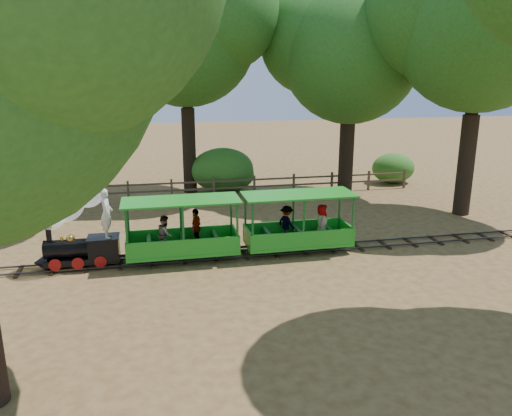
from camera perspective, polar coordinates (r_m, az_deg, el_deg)
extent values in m
plane|color=#9E7644|center=(16.85, 2.06, -5.17)|extent=(90.00, 90.00, 0.00)
cube|color=#3F3D3A|center=(16.55, 2.31, -5.28)|extent=(22.00, 0.05, 0.05)
cube|color=#3F3D3A|center=(17.10, 1.82, -4.59)|extent=(22.00, 0.05, 0.05)
cube|color=#382314|center=(16.84, 2.06, -5.09)|extent=(0.12, 1.00, 0.05)
cube|color=#382314|center=(16.43, -15.22, -6.18)|extent=(0.12, 1.00, 0.05)
cube|color=#382314|center=(18.63, 17.18, -3.75)|extent=(0.12, 1.00, 0.05)
cube|color=black|center=(16.46, -19.18, -5.52)|extent=(2.23, 0.71, 0.18)
cylinder|color=black|center=(16.38, -20.52, -4.34)|extent=(1.42, 0.57, 0.57)
cylinder|color=black|center=(16.33, -22.62, -2.75)|extent=(0.16, 0.16, 0.45)
sphere|color=gold|center=(16.28, -20.45, -3.32)|extent=(0.26, 0.26, 0.26)
cylinder|color=gold|center=(16.32, -21.33, -3.30)|extent=(0.10, 0.10, 0.10)
cube|color=black|center=(16.26, -16.98, -4.20)|extent=(0.91, 0.71, 0.56)
cube|color=black|center=(16.16, -17.07, -3.20)|extent=(0.96, 0.77, 0.04)
cone|color=black|center=(16.67, -23.33, -5.74)|extent=(0.46, 0.65, 0.65)
cylinder|color=gold|center=(16.49, -23.10, -4.12)|extent=(0.10, 0.14, 0.14)
cylinder|color=maroon|center=(16.24, -21.99, -6.08)|extent=(0.36, 0.06, 0.36)
cylinder|color=maroon|center=(16.91, -21.59, -5.19)|extent=(0.36, 0.06, 0.36)
cylinder|color=maroon|center=(16.13, -19.68, -5.99)|extent=(0.36, 0.06, 0.36)
cylinder|color=maroon|center=(16.81, -19.38, -5.10)|extent=(0.36, 0.06, 0.36)
cylinder|color=maroon|center=(16.05, -17.34, -5.89)|extent=(0.36, 0.06, 0.36)
cylinder|color=maroon|center=(16.73, -17.14, -5.00)|extent=(0.36, 0.06, 0.36)
sphere|color=white|center=(16.20, -22.45, -0.73)|extent=(0.91, 0.91, 0.91)
sphere|color=white|center=(16.08, -21.13, 0.61)|extent=(1.22, 1.22, 1.22)
sphere|color=white|center=(15.96, -18.70, 1.85)|extent=(1.01, 1.01, 1.01)
imported|color=silver|center=(15.83, -16.72, -0.57)|extent=(0.40, 0.58, 1.53)
cube|color=green|center=(16.31, -8.34, -4.81)|extent=(3.53, 1.35, 0.10)
cube|color=#166322|center=(16.35, -8.33, -5.22)|extent=(3.18, 0.52, 0.15)
cube|color=green|center=(15.60, -8.23, -4.53)|extent=(3.53, 0.06, 0.52)
cube|color=green|center=(16.80, -8.53, -3.08)|extent=(3.53, 0.06, 0.52)
cube|color=green|center=(15.81, -8.57, 0.85)|extent=(3.69, 1.51, 0.05)
cylinder|color=#166322|center=(15.46, -14.55, -3.03)|extent=(0.07, 0.07, 1.66)
cylinder|color=#166322|center=(16.63, -14.40, -1.72)|extent=(0.07, 0.07, 1.66)
cylinder|color=#166322|center=(15.64, -2.14, -2.32)|extent=(0.07, 0.07, 1.66)
cylinder|color=#166322|center=(16.80, -2.86, -1.07)|extent=(0.07, 0.07, 1.66)
cube|color=#166322|center=(16.20, -12.13, -4.16)|extent=(0.12, 1.14, 0.42)
cube|color=#166322|center=(16.22, -8.38, -3.95)|extent=(0.12, 1.14, 0.42)
cube|color=#166322|center=(16.31, -4.65, -3.72)|extent=(0.12, 1.14, 0.42)
cylinder|color=black|center=(15.99, -12.31, -5.75)|extent=(0.29, 0.06, 0.29)
cylinder|color=black|center=(16.65, -12.31, -4.89)|extent=(0.29, 0.06, 0.29)
cylinder|color=black|center=(16.10, -4.21, -5.26)|extent=(0.29, 0.06, 0.29)
cylinder|color=black|center=(16.76, -4.55, -4.43)|extent=(0.29, 0.06, 0.29)
imported|color=gray|center=(15.88, -10.33, -2.96)|extent=(0.49, 0.61, 1.21)
imported|color=gray|center=(16.30, -6.86, -2.22)|extent=(0.58, 0.81, 1.27)
cube|color=green|center=(16.95, 4.79, -3.91)|extent=(3.53, 1.35, 0.10)
cube|color=#166322|center=(16.99, 4.78, -4.31)|extent=(3.18, 0.52, 0.15)
cube|color=green|center=(16.27, 5.46, -3.59)|extent=(3.53, 0.06, 0.52)
cube|color=green|center=(17.42, 4.22, -2.27)|extent=(3.53, 0.06, 0.52)
cube|color=green|center=(16.47, 4.92, 1.56)|extent=(3.69, 1.51, 0.05)
cylinder|color=#166322|center=(15.72, -0.39, -2.21)|extent=(0.07, 0.07, 1.66)
cylinder|color=#166322|center=(16.88, -1.23, -0.98)|extent=(0.07, 0.07, 1.66)
cylinder|color=#166322|center=(16.70, 11.01, -1.44)|extent=(0.07, 0.07, 1.66)
cylinder|color=#166322|center=(17.79, 9.49, -0.33)|extent=(0.07, 0.07, 1.66)
cube|color=#166322|center=(16.60, 1.30, -3.33)|extent=(0.12, 1.14, 0.42)
cube|color=#166322|center=(16.86, 4.81, -3.08)|extent=(0.12, 1.14, 0.42)
cube|color=#166322|center=(17.19, 8.20, -2.82)|extent=(0.12, 1.14, 0.42)
cylinder|color=black|center=(16.37, 1.33, -4.87)|extent=(0.29, 0.06, 0.29)
cylinder|color=black|center=(17.02, 0.79, -4.06)|extent=(0.29, 0.06, 0.29)
cylinder|color=black|center=(17.01, 8.79, -4.26)|extent=(0.29, 0.06, 0.29)
cylinder|color=black|center=(17.63, 7.99, -3.52)|extent=(0.29, 0.06, 0.29)
imported|color=gray|center=(16.84, 3.53, -1.70)|extent=(0.74, 0.88, 1.19)
imported|color=gray|center=(16.73, 7.54, -1.73)|extent=(0.60, 0.73, 1.29)
cylinder|color=#2D2116|center=(22.14, -23.93, 3.97)|extent=(0.70, 0.70, 4.07)
cylinder|color=#2D2116|center=(21.81, -24.85, 12.21)|extent=(0.52, 0.53, 2.32)
sphere|color=#265A1C|center=(21.85, -25.52, 17.89)|extent=(6.77, 6.77, 6.77)
sphere|color=#265A1C|center=(20.63, -21.59, 20.89)|extent=(5.08, 5.08, 5.08)
cylinder|color=#2D2116|center=(25.16, -7.65, 6.52)|extent=(0.66, 0.66, 4.18)
cylinder|color=#2D2116|center=(24.87, -7.92, 14.02)|extent=(0.50, 0.50, 2.39)
sphere|color=#265A1C|center=(24.92, -8.12, 19.10)|extent=(6.77, 6.77, 6.77)
sphere|color=#265A1C|center=(24.18, -3.71, 21.35)|extent=(5.08, 5.08, 5.08)
sphere|color=#265A1C|center=(26.09, -11.94, 20.26)|extent=(5.42, 5.42, 5.42)
cylinder|color=#2D2116|center=(24.98, 10.26, 5.71)|extent=(0.72, 0.72, 3.63)
cylinder|color=#2D2116|center=(24.68, 10.58, 12.25)|extent=(0.54, 0.54, 2.08)
sphere|color=#265A1C|center=(24.66, 10.81, 16.92)|extent=(6.48, 6.48, 6.48)
sphere|color=#265A1C|center=(24.48, 15.52, 18.56)|extent=(4.86, 4.86, 4.86)
sphere|color=#265A1C|center=(25.24, 6.63, 18.51)|extent=(5.18, 5.18, 5.18)
cylinder|color=#2D2116|center=(22.69, 22.85, 4.49)|extent=(0.68, 0.68, 4.19)
cylinder|color=#2D2116|center=(22.37, 23.74, 12.79)|extent=(0.51, 0.51, 2.40)
sphere|color=#265A1C|center=(22.43, 24.37, 18.38)|extent=(6.66, 6.66, 6.66)
sphere|color=#265A1C|center=(22.66, 19.48, 20.49)|extent=(5.33, 5.33, 5.33)
cube|color=brown|center=(24.46, -23.78, 1.28)|extent=(0.10, 0.10, 1.00)
cube|color=brown|center=(24.12, -19.14, 1.56)|extent=(0.10, 0.10, 1.00)
cube|color=brown|center=(23.94, -14.39, 1.83)|extent=(0.10, 0.10, 1.00)
cube|color=brown|center=(23.93, -9.61, 2.10)|extent=(0.10, 0.10, 1.00)
cube|color=brown|center=(24.09, -4.85, 2.35)|extent=(0.10, 0.10, 1.00)
cube|color=brown|center=(24.41, -0.19, 2.57)|extent=(0.10, 0.10, 1.00)
cube|color=brown|center=(24.88, 4.33, 2.78)|extent=(0.10, 0.10, 1.00)
cube|color=brown|center=(25.51, 8.65, 2.96)|extent=(0.10, 0.10, 1.00)
cube|color=brown|center=(26.27, 12.75, 3.11)|extent=(0.10, 0.10, 1.00)
cube|color=brown|center=(27.16, 16.60, 3.24)|extent=(0.10, 0.10, 1.00)
cube|color=brown|center=(24.16, -2.51, 3.16)|extent=(18.00, 0.06, 0.08)
cube|color=brown|center=(24.24, -2.50, 2.35)|extent=(18.00, 0.06, 0.08)
ellipsoid|color=#2D6B1E|center=(25.52, -21.54, 2.53)|extent=(2.05, 1.57, 1.42)
ellipsoid|color=#2D6B1E|center=(25.30, -3.85, 4.39)|extent=(3.18, 2.45, 2.20)
ellipsoid|color=#2D6B1E|center=(25.42, -2.85, 3.82)|extent=(2.38, 1.83, 1.64)
ellipsoid|color=#2D6B1E|center=(28.22, 15.41, 4.43)|extent=(2.36, 1.82, 1.63)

